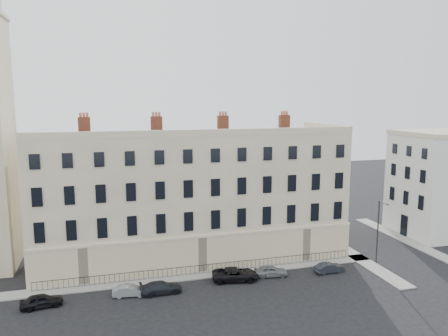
# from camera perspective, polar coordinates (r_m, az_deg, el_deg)

# --- Properties ---
(ground) EXTENTS (160.00, 160.00, 0.00)m
(ground) POSITION_cam_1_polar(r_m,az_deg,el_deg) (46.23, 6.43, -15.29)
(ground) COLOR black
(ground) RESTS_ON ground
(terrace) EXTENTS (36.22, 12.22, 17.00)m
(terrace) POSITION_cam_1_polar(r_m,az_deg,el_deg) (53.21, -4.26, -3.49)
(terrace) COLOR #BAAE8A
(terrace) RESTS_ON ground
(adjacent_building) EXTENTS (10.00, 10.00, 14.00)m
(adjacent_building) POSITION_cam_1_polar(r_m,az_deg,el_deg) (68.32, 26.08, -2.03)
(adjacent_building) COLOR white
(adjacent_building) RESTS_ON ground
(pavement_terrace) EXTENTS (48.00, 2.00, 0.12)m
(pavement_terrace) POSITION_cam_1_polar(r_m,az_deg,el_deg) (48.28, -7.33, -14.15)
(pavement_terrace) COLOR gray
(pavement_terrace) RESTS_ON ground
(pavement_east_return) EXTENTS (2.00, 24.00, 0.12)m
(pavement_east_return) POSITION_cam_1_polar(r_m,az_deg,el_deg) (58.37, 15.54, -10.25)
(pavement_east_return) COLOR gray
(pavement_east_return) RESTS_ON ground
(pavement_adjacent) EXTENTS (2.00, 20.00, 0.12)m
(pavement_adjacent) POSITION_cam_1_polar(r_m,az_deg,el_deg) (65.42, 22.25, -8.50)
(pavement_adjacent) COLOR gray
(pavement_adjacent) RESTS_ON ground
(railings) EXTENTS (35.00, 0.04, 0.96)m
(railings) POSITION_cam_1_polar(r_m,az_deg,el_deg) (49.11, -2.67, -13.05)
(railings) COLOR black
(railings) RESTS_ON ground
(car_a) EXTENTS (3.92, 2.04, 1.27)m
(car_a) POSITION_cam_1_polar(r_m,az_deg,el_deg) (45.14, -22.73, -15.70)
(car_a) COLOR black
(car_a) RESTS_ON ground
(car_b) EXTENTS (3.45, 1.55, 1.10)m
(car_b) POSITION_cam_1_polar(r_m,az_deg,el_deg) (44.99, -12.17, -15.39)
(car_b) COLOR gray
(car_b) RESTS_ON ground
(car_c) EXTENTS (4.23, 1.87, 1.21)m
(car_c) POSITION_cam_1_polar(r_m,az_deg,el_deg) (44.99, -8.23, -15.20)
(car_c) COLOR black
(car_c) RESTS_ON ground
(car_d) EXTENTS (5.23, 3.02, 1.37)m
(car_d) POSITION_cam_1_polar(r_m,az_deg,el_deg) (47.39, 1.51, -13.71)
(car_d) COLOR black
(car_d) RESTS_ON ground
(car_e) EXTENTS (3.78, 2.02, 1.22)m
(car_e) POSITION_cam_1_polar(r_m,az_deg,el_deg) (48.65, 6.12, -13.23)
(car_e) COLOR slate
(car_e) RESTS_ON ground
(car_f) EXTENTS (3.43, 1.38, 1.11)m
(car_f) POSITION_cam_1_polar(r_m,az_deg,el_deg) (50.76, 13.59, -12.54)
(car_f) COLOR #22262D
(car_f) RESTS_ON ground
(streetlamp) EXTENTS (0.29, 1.62, 7.50)m
(streetlamp) POSITION_cam_1_polar(r_m,az_deg,el_deg) (53.77, 19.52, -7.53)
(streetlamp) COLOR #29292D
(streetlamp) RESTS_ON ground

